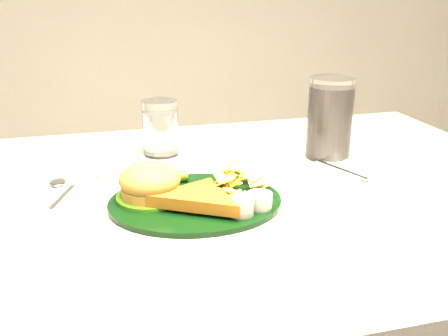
# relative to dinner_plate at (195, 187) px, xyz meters

# --- Properties ---
(dinner_plate) EXTENTS (0.29, 0.25, 0.06)m
(dinner_plate) POSITION_rel_dinner_plate_xyz_m (0.00, 0.00, 0.00)
(dinner_plate) COLOR black
(dinner_plate) RESTS_ON table
(water_glass) EXTENTS (0.09, 0.09, 0.11)m
(water_glass) POSITION_rel_dinner_plate_xyz_m (-0.02, 0.26, 0.02)
(water_glass) COLOR silver
(water_glass) RESTS_ON table
(cola_glass) EXTENTS (0.10, 0.10, 0.16)m
(cola_glass) POSITION_rel_dinner_plate_xyz_m (0.30, 0.16, 0.05)
(cola_glass) COLOR black
(cola_glass) RESTS_ON table
(fork_napkin) EXTENTS (0.17, 0.19, 0.01)m
(fork_napkin) POSITION_rel_dinner_plate_xyz_m (0.29, 0.08, -0.03)
(fork_napkin) COLOR silver
(fork_napkin) RESTS_ON table
(spoon) EXTENTS (0.08, 0.14, 0.01)m
(spoon) POSITION_rel_dinner_plate_xyz_m (-0.20, 0.08, -0.03)
(spoon) COLOR white
(spoon) RESTS_ON table
(ramekin) EXTENTS (0.06, 0.06, 0.03)m
(ramekin) POSITION_rel_dinner_plate_xyz_m (-0.12, 0.15, -0.02)
(ramekin) COLOR silver
(ramekin) RESTS_ON table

